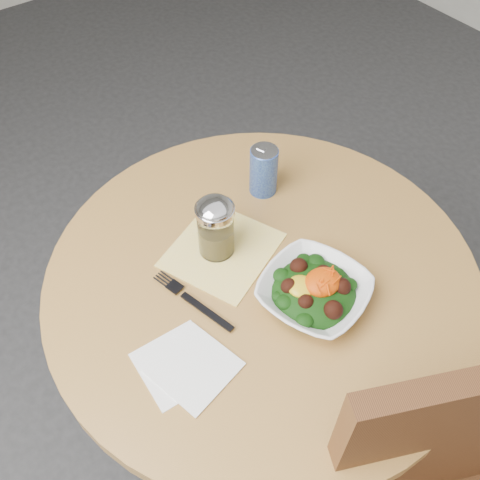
{
  "coord_description": "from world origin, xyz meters",
  "views": [
    {
      "loc": [
        -0.43,
        -0.5,
        1.64
      ],
      "look_at": [
        -0.02,
        0.06,
        0.81
      ],
      "focal_mm": 40.0,
      "sensor_mm": 36.0,
      "label": 1
    }
  ],
  "objects": [
    {
      "name": "salad_bowl",
      "position": [
        0.04,
        -0.11,
        0.78
      ],
      "size": [
        0.26,
        0.26,
        0.08
      ],
      "color": "white",
      "rests_on": "table"
    },
    {
      "name": "cloth_napkin",
      "position": [
        -0.03,
        0.1,
        0.75
      ],
      "size": [
        0.28,
        0.27,
        0.0
      ],
      "primitive_type": "cube",
      "rotation": [
        0.0,
        0.0,
        0.4
      ],
      "color": "yellow",
      "rests_on": "table"
    },
    {
      "name": "spice_shaker",
      "position": [
        -0.04,
        0.1,
        0.82
      ],
      "size": [
        0.08,
        0.08,
        0.14
      ],
      "color": "silver",
      "rests_on": "table"
    },
    {
      "name": "beverage_can",
      "position": [
        0.15,
        0.19,
        0.81
      ],
      "size": [
        0.06,
        0.06,
        0.12
      ],
      "color": "#0D1891",
      "rests_on": "table"
    },
    {
      "name": "table",
      "position": [
        0.0,
        0.0,
        0.55
      ],
      "size": [
        0.9,
        0.9,
        0.75
      ],
      "color": "black",
      "rests_on": "ground"
    },
    {
      "name": "fork",
      "position": [
        -0.16,
        0.03,
        0.76
      ],
      "size": [
        0.07,
        0.2,
        0.0
      ],
      "color": "black",
      "rests_on": "table"
    },
    {
      "name": "paper_napkins",
      "position": [
        -0.24,
        -0.08,
        0.75
      ],
      "size": [
        0.17,
        0.18,
        0.0
      ],
      "color": "white",
      "rests_on": "table"
    },
    {
      "name": "ground",
      "position": [
        0.0,
        0.0,
        0.0
      ],
      "size": [
        6.0,
        6.0,
        0.0
      ],
      "primitive_type": "plane",
      "color": "#2B2A2D",
      "rests_on": "ground"
    }
  ]
}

